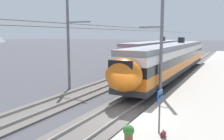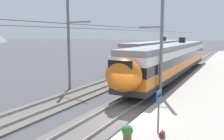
% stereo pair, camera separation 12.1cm
% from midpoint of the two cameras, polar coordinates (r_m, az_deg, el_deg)
% --- Properties ---
extents(ground_plane, '(400.00, 400.00, 0.00)m').
position_cam_midpoint_polar(ground_plane, '(14.30, 2.69, -11.66)').
color(ground_plane, '#424247').
extents(track_near, '(120.00, 3.00, 0.28)m').
position_cam_midpoint_polar(track_near, '(14.62, -0.24, -10.91)').
color(track_near, '#5B5651').
rests_on(track_near, ground).
extents(track_far, '(120.00, 3.00, 0.28)m').
position_cam_midpoint_polar(track_far, '(17.23, -14.33, -8.15)').
color(track_far, '#5B5651').
rests_on(track_far, ground).
extents(train_near_platform, '(28.45, 2.85, 4.27)m').
position_cam_midpoint_polar(train_near_platform, '(28.36, 14.49, 2.77)').
color(train_near_platform, '#2D2D30').
rests_on(train_near_platform, track_near).
extents(train_far_track, '(24.10, 3.02, 4.27)m').
position_cam_midpoint_polar(train_far_track, '(37.79, 10.56, 4.25)').
color(train_far_track, '#2D2D30').
rests_on(train_far_track, track_far).
extents(catenary_mast_mid, '(45.82, 1.89, 7.42)m').
position_cam_midpoint_polar(catenary_mast_mid, '(17.87, 11.51, 4.92)').
color(catenary_mast_mid, slate).
rests_on(catenary_mast_mid, ground).
extents(catenary_mast_far_side, '(45.82, 2.50, 8.17)m').
position_cam_midpoint_polar(catenary_mast_far_side, '(21.70, -9.83, 6.61)').
color(catenary_mast_far_side, slate).
rests_on(catenary_mast_far_side, ground).
extents(platform_sign, '(0.70, 0.08, 2.02)m').
position_cam_midpoint_polar(platform_sign, '(11.22, 11.42, -7.46)').
color(platform_sign, '#59595B').
rests_on(platform_sign, platform_slab).
extents(handbag_near_sign, '(0.32, 0.18, 0.35)m').
position_cam_midpoint_polar(handbag_near_sign, '(11.25, 12.23, -14.83)').
color(handbag_near_sign, maroon).
rests_on(handbag_near_sign, platform_slab).
extents(potted_plant_platform_edge, '(0.49, 0.49, 0.73)m').
position_cam_midpoint_polar(potted_plant_platform_edge, '(10.53, 4.02, -14.55)').
color(potted_plant_platform_edge, brown).
rests_on(potted_plant_platform_edge, platform_slab).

